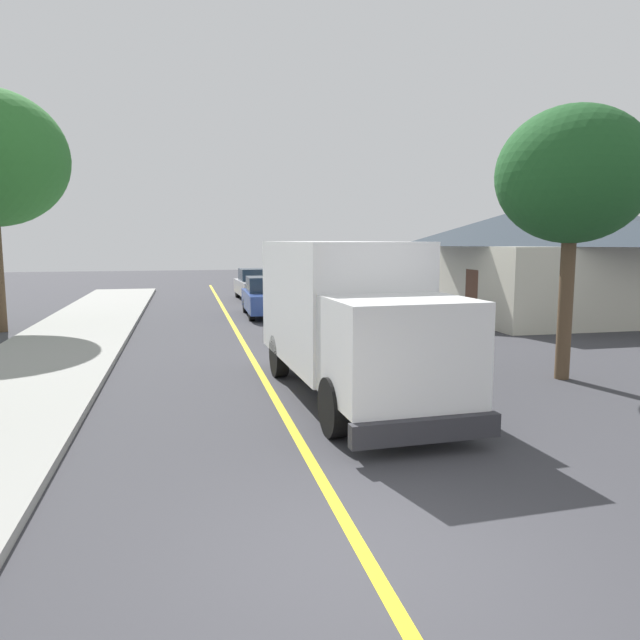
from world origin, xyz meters
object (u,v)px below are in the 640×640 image
parked_car_mid (267,297)px  parked_car_far (255,285)px  box_truck (347,311)px  parked_car_near (312,319)px  house_across_street (570,253)px  street_tree_far_side (573,176)px  parked_van_across (396,313)px

parked_car_mid → parked_car_far: size_ratio=0.99×
box_truck → parked_car_mid: size_ratio=1.65×
parked_car_near → box_truck: bearing=-95.1°
parked_car_far → house_across_street: house_across_street is taller
parked_car_near → street_tree_far_side: size_ratio=0.71×
box_truck → house_across_street: bearing=39.3°
parked_car_far → street_tree_far_side: bearing=-76.5°
parked_car_mid → parked_van_across: same height
parked_car_far → house_across_street: 15.98m
parked_car_mid → street_tree_far_side: size_ratio=0.71×
box_truck → parked_car_far: box_truck is taller
box_truck → parked_car_near: size_ratio=1.64×
box_truck → parked_van_across: (3.66, 7.06, -0.97)m
parked_car_near → parked_van_across: (3.11, 0.89, 0.00)m
parked_car_near → parked_van_across: 3.23m
parked_car_far → street_tree_far_side: street_tree_far_side is taller
box_truck → parked_car_near: 6.27m
parked_car_mid → parked_car_far: 7.20m
parked_car_near → parked_car_mid: (-0.44, 7.19, 0.00)m
box_truck → parked_car_far: 20.58m
box_truck → parked_car_far: (0.45, 20.56, -0.97)m
parked_van_across → house_across_street: (8.82, 3.15, 1.89)m
parked_car_far → parked_van_across: bearing=-76.6°
parked_car_far → parked_car_near: bearing=-89.6°
parked_car_mid → parked_van_across: (3.55, -6.31, 0.00)m
parked_car_far → house_across_street: bearing=-40.7°
parked_car_near → parked_car_mid: bearing=93.5°
parked_car_mid → street_tree_far_side: street_tree_far_side is taller
house_across_street → parked_van_across: bearing=-160.3°
parked_car_near → parked_car_far: (-0.11, 14.38, 0.00)m
parked_van_across → box_truck: bearing=-117.4°
parked_car_near → house_across_street: size_ratio=0.41×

